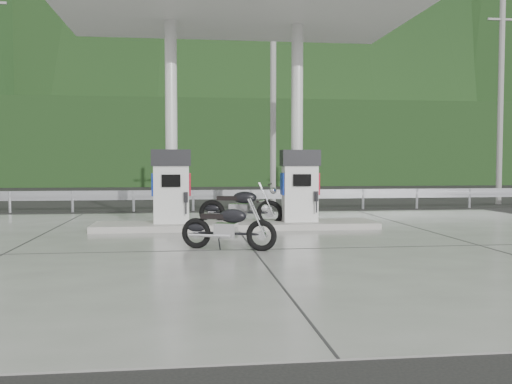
{
  "coord_description": "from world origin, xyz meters",
  "views": [
    {
      "loc": [
        -1.26,
        -11.56,
        1.66
      ],
      "look_at": [
        0.3,
        1.0,
        1.0
      ],
      "focal_mm": 40.0,
      "sensor_mm": 36.0,
      "label": 1
    }
  ],
  "objects": [
    {
      "name": "utility_pole_c",
      "position": [
        11.0,
        9.5,
        4.0
      ],
      "size": [
        0.22,
        0.22,
        8.0
      ],
      "primitive_type": "cylinder",
      "color": "gray",
      "rests_on": "ground"
    },
    {
      "name": "canopy_roof",
      "position": [
        0.0,
        2.5,
        5.37
      ],
      "size": [
        8.5,
        5.0,
        0.4
      ],
      "primitive_type": "cube",
      "color": "silver",
      "rests_on": "canopy_column_left"
    },
    {
      "name": "gas_pump_right",
      "position": [
        1.6,
        2.5,
        1.07
      ],
      "size": [
        0.95,
        0.55,
        1.8
      ],
      "primitive_type": null,
      "color": "silver",
      "rests_on": "pump_island"
    },
    {
      "name": "utility_pole_b",
      "position": [
        2.0,
        9.5,
        4.0
      ],
      "size": [
        0.22,
        0.22,
        8.0
      ],
      "primitive_type": "cylinder",
      "color": "gray",
      "rests_on": "ground"
    },
    {
      "name": "gas_pump_left",
      "position": [
        -1.6,
        2.5,
        1.07
      ],
      "size": [
        0.95,
        0.55,
        1.8
      ],
      "primitive_type": null,
      "color": "silver",
      "rests_on": "pump_island"
    },
    {
      "name": "guardrail",
      "position": [
        0.0,
        8.0,
        0.71
      ],
      "size": [
        26.0,
        0.16,
        1.42
      ],
      "primitive_type": null,
      "color": "#96989D",
      "rests_on": "ground"
    },
    {
      "name": "tree_band",
      "position": [
        0.0,
        30.0,
        3.0
      ],
      "size": [
        80.0,
        6.0,
        6.0
      ],
      "primitive_type": "cube",
      "color": "black",
      "rests_on": "ground"
    },
    {
      "name": "motorcycle_right",
      "position": [
        -0.46,
        -0.92,
        0.44
      ],
      "size": [
        1.83,
        1.19,
        0.83
      ],
      "primitive_type": null,
      "rotation": [
        0.0,
        0.0,
        -0.4
      ],
      "color": "black",
      "rests_on": "forecourt_apron"
    },
    {
      "name": "motorcycle_left",
      "position": [
        0.15,
        2.96,
        0.5
      ],
      "size": [
        2.13,
        1.1,
        0.96
      ],
      "primitive_type": null,
      "rotation": [
        0.0,
        0.0,
        -0.23
      ],
      "color": "black",
      "rests_on": "forecourt_apron"
    },
    {
      "name": "ground",
      "position": [
        0.0,
        0.0,
        0.0
      ],
      "size": [
        160.0,
        160.0,
        0.0
      ],
      "primitive_type": "plane",
      "color": "black",
      "rests_on": "ground"
    },
    {
      "name": "canopy_column_left",
      "position": [
        -1.6,
        2.9,
        2.67
      ],
      "size": [
        0.3,
        0.3,
        5.0
      ],
      "primitive_type": "cylinder",
      "color": "silver",
      "rests_on": "pump_island"
    },
    {
      "name": "pump_island",
      "position": [
        0.0,
        2.5,
        0.1
      ],
      "size": [
        7.0,
        1.4,
        0.15
      ],
      "primitive_type": "cube",
      "color": "gray",
      "rests_on": "forecourt_apron"
    },
    {
      "name": "forecourt_apron",
      "position": [
        0.0,
        0.0,
        0.01
      ],
      "size": [
        18.0,
        14.0,
        0.02
      ],
      "primitive_type": "cube",
      "color": "slate",
      "rests_on": "ground"
    },
    {
      "name": "canopy_column_right",
      "position": [
        1.6,
        2.9,
        2.67
      ],
      "size": [
        0.3,
        0.3,
        5.0
      ],
      "primitive_type": "cylinder",
      "color": "silver",
      "rests_on": "pump_island"
    },
    {
      "name": "road",
      "position": [
        0.0,
        11.5,
        0.0
      ],
      "size": [
        60.0,
        7.0,
        0.01
      ],
      "primitive_type": "cube",
      "color": "black",
      "rests_on": "ground"
    },
    {
      "name": "forested_hills",
      "position": [
        0.0,
        60.0,
        0.0
      ],
      "size": [
        100.0,
        40.0,
        140.0
      ],
      "primitive_type": null,
      "color": "black",
      "rests_on": "ground"
    }
  ]
}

